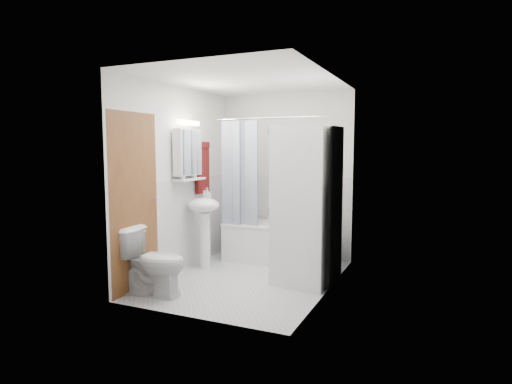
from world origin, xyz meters
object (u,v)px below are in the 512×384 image
at_px(sink, 204,216).
at_px(washer_dryer, 306,206).
at_px(toilet, 153,262).
at_px(bathtub, 276,241).

height_order(sink, washer_dryer, washer_dryer).
bearing_deg(sink, toilet, -88.30).
relative_size(bathtub, washer_dryer, 0.77).
distance_m(bathtub, washer_dryer, 1.18).
height_order(washer_dryer, toilet, washer_dryer).
xyz_separation_m(sink, toilet, (0.03, -1.14, -0.34)).
relative_size(washer_dryer, toilet, 2.49).
distance_m(sink, toilet, 1.19).
distance_m(washer_dryer, toilet, 1.86).
bearing_deg(washer_dryer, bathtub, 139.19).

